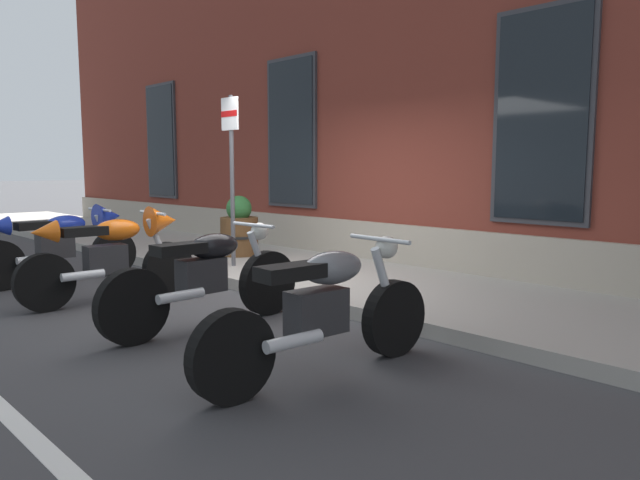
% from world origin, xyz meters
% --- Properties ---
extents(ground_plane, '(140.00, 140.00, 0.00)m').
position_xyz_m(ground_plane, '(0.00, 0.00, 0.00)').
color(ground_plane, '#38383A').
extents(sidewalk, '(28.15, 2.51, 0.14)m').
position_xyz_m(sidewalk, '(0.00, 1.25, 0.07)').
color(sidewalk, gray).
rests_on(sidewalk, ground_plane).
extents(motorcycle_blue_sport, '(0.62, 2.13, 1.02)m').
position_xyz_m(motorcycle_blue_sport, '(-2.45, -1.28, 0.56)').
color(motorcycle_blue_sport, black).
rests_on(motorcycle_blue_sport, ground_plane).
extents(motorcycle_orange_sport, '(0.62, 2.04, 1.06)m').
position_xyz_m(motorcycle_orange_sport, '(-0.89, -1.29, 0.58)').
color(motorcycle_orange_sport, black).
rests_on(motorcycle_orange_sport, ground_plane).
extents(motorcycle_black_naked, '(0.62, 2.16, 0.96)m').
position_xyz_m(motorcycle_black_naked, '(0.81, -1.19, 0.48)').
color(motorcycle_black_naked, black).
rests_on(motorcycle_black_naked, ground_plane).
extents(motorcycle_grey_naked, '(0.62, 2.13, 0.98)m').
position_xyz_m(motorcycle_grey_naked, '(2.51, -1.31, 0.48)').
color(motorcycle_grey_naked, black).
rests_on(motorcycle_grey_naked, ground_plane).
extents(parking_sign, '(0.36, 0.07, 2.35)m').
position_xyz_m(parking_sign, '(-1.30, 0.59, 1.66)').
color(parking_sign, '#4C4C51').
rests_on(parking_sign, sidewalk).
extents(barrel_planter, '(0.62, 0.62, 0.94)m').
position_xyz_m(barrel_planter, '(-2.09, 1.27, 0.54)').
color(barrel_planter, brown).
rests_on(barrel_planter, sidewalk).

